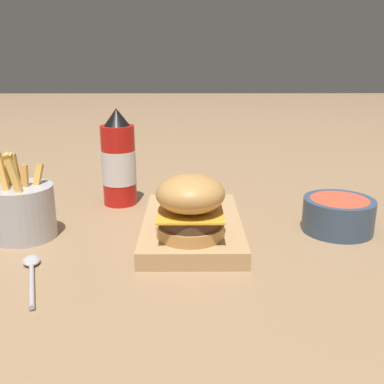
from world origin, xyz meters
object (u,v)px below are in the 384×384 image
object	(u,v)px
serving_board	(192,227)
side_bowl	(338,214)
burger	(190,206)
ketchup_bottle	(119,162)
spoon	(31,269)
fries_basket	(23,210)

from	to	relation	value
serving_board	side_bowl	xyz separation A→B (m)	(-0.01, 0.26, 0.02)
burger	ketchup_bottle	bearing A→B (deg)	-149.13
burger	spoon	bearing A→B (deg)	-73.73
burger	spoon	size ratio (longest dim) A/B	0.69
ketchup_bottle	side_bowl	distance (m)	0.45
side_bowl	spoon	distance (m)	0.52
ketchup_bottle	fries_basket	world-z (taller)	ketchup_bottle
serving_board	side_bowl	bearing A→B (deg)	93.08
serving_board	fries_basket	xyz separation A→B (m)	(0.01, -0.29, 0.03)
serving_board	ketchup_bottle	xyz separation A→B (m)	(-0.17, -0.15, 0.08)
serving_board	ketchup_bottle	bearing A→B (deg)	-138.82
serving_board	ketchup_bottle	distance (m)	0.24
serving_board	spoon	bearing A→B (deg)	-58.79
ketchup_bottle	spoon	bearing A→B (deg)	-15.03
serving_board	spoon	world-z (taller)	serving_board
serving_board	fries_basket	world-z (taller)	fries_basket
ketchup_bottle	side_bowl	bearing A→B (deg)	68.96
burger	serving_board	bearing A→B (deg)	177.67
ketchup_bottle	side_bowl	size ratio (longest dim) A/B	1.61
fries_basket	ketchup_bottle	bearing A→B (deg)	142.65
side_bowl	spoon	size ratio (longest dim) A/B	0.80
burger	fries_basket	world-z (taller)	fries_basket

